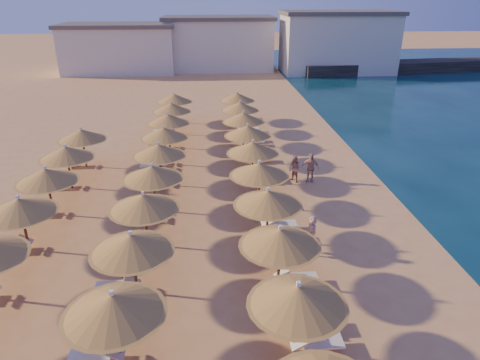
{
  "coord_description": "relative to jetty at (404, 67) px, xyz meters",
  "views": [
    {
      "loc": [
        -0.16,
        -16.51,
        10.33
      ],
      "look_at": [
        1.36,
        4.0,
        1.3
      ],
      "focal_mm": 32.0,
      "sensor_mm": 36.0,
      "label": 1
    }
  ],
  "objects": [
    {
      "name": "beachgoer_c",
      "position": [
        -21.81,
        -36.7,
        0.13
      ],
      "size": [
        1.11,
        0.81,
        1.75
      ],
      "primitive_type": "imported",
      "rotation": [
        0.0,
        0.0,
        -0.41
      ],
      "color": "tan",
      "rests_on": "ground"
    },
    {
      "name": "hotel_blocks",
      "position": [
        -24.03,
        2.87,
        2.95
      ],
      "size": [
        45.71,
        12.14,
        8.1
      ],
      "color": "white",
      "rests_on": "ground"
    },
    {
      "name": "loungers",
      "position": [
        -29.17,
        -40.15,
        -0.41
      ],
      "size": [
        13.53,
        34.32,
        0.66
      ],
      "color": "white",
      "rests_on": "ground"
    },
    {
      "name": "parasol_row_west",
      "position": [
        -30.57,
        -39.87,
        1.36
      ],
      "size": [
        3.06,
        35.84,
        2.65
      ],
      "color": "brown",
      "rests_on": "ground"
    },
    {
      "name": "beachgoer_b",
      "position": [
        -22.74,
        -36.68,
        0.05
      ],
      "size": [
        0.95,
        0.99,
        1.6
      ],
      "primitive_type": "imported",
      "rotation": [
        0.0,
        0.0,
        -0.95
      ],
      "color": "tan",
      "rests_on": "ground"
    },
    {
      "name": "parasol_row_inland",
      "position": [
        -35.7,
        -41.5,
        1.36
      ],
      "size": [
        3.06,
        19.45,
        2.65
      ],
      "color": "brown",
      "rests_on": "ground"
    },
    {
      "name": "jetty",
      "position": [
        0.0,
        0.0,
        0.0
      ],
      "size": [
        30.27,
        7.84,
        1.5
      ],
      "primitive_type": "cube",
      "rotation": [
        0.0,
        0.0,
        0.13
      ],
      "color": "black",
      "rests_on": "ground"
    },
    {
      "name": "parasol_row_east",
      "position": [
        -25.23,
        -39.87,
        1.36
      ],
      "size": [
        3.06,
        35.84,
        2.65
      ],
      "color": "brown",
      "rests_on": "ground"
    },
    {
      "name": "beachgoer_a",
      "position": [
        -23.53,
        -44.38,
        0.15
      ],
      "size": [
        0.57,
        0.74,
        1.81
      ],
      "primitive_type": "imported",
      "rotation": [
        0.0,
        0.0,
        -1.35
      ],
      "color": "tan",
      "rests_on": "ground"
    },
    {
      "name": "ground",
      "position": [
        -27.52,
        -43.18,
        -0.75
      ],
      "size": [
        220.0,
        220.0,
        0.0
      ],
      "primitive_type": "plane",
      "color": "#E1A263",
      "rests_on": "ground"
    }
  ]
}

